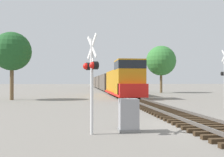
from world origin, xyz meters
name	(u,v)px	position (x,y,z in m)	size (l,w,h in m)	color
ground_plane	(202,126)	(0.00, 0.00, 0.00)	(400.00, 400.00, 0.00)	slate
rail_track_bed	(202,123)	(0.00, 0.00, 0.14)	(2.60, 160.00, 0.31)	#382819
freight_train	(106,82)	(0.00, 48.30, 1.87)	(3.11, 68.40, 4.49)	#B77A14
crossing_signal_near	(91,73)	(-5.05, -1.39, 2.34)	(0.59, 1.00, 3.80)	silver
relay_cabinet	(129,115)	(-3.55, -1.02, 0.65)	(0.82, 0.70, 1.31)	slate
tree_far_right	(12,52)	(-13.02, 18.15, 5.27)	(4.20, 4.20, 7.40)	brown
tree_mid_background	(161,61)	(8.58, 33.97, 5.70)	(5.31, 5.31, 8.38)	brown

